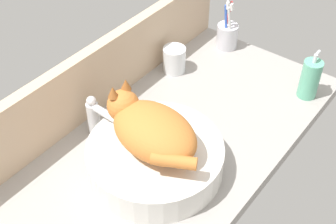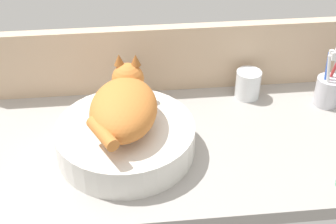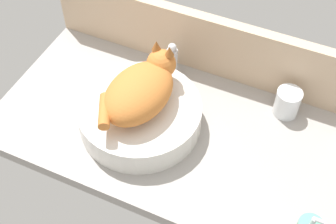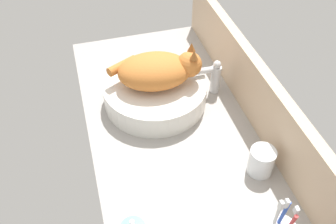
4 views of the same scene
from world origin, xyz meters
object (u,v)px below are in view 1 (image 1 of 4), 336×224
faucet (96,116)px  toothbrush_cup (227,35)px  cat (151,129)px  soap_dispenser (310,79)px  water_glass (174,61)px  sink_basin (155,158)px

faucet → toothbrush_cup: size_ratio=0.73×
cat → toothbrush_cup: cat is taller
faucet → soap_dispenser: (53.62, -40.53, -0.74)cm
cat → water_glass: (38.42, 21.32, -10.37)cm
cat → faucet: cat is taller
sink_basin → faucet: faucet is taller
soap_dispenser → sink_basin: bearing=160.6°
sink_basin → toothbrush_cup: toothbrush_cup is taller
water_glass → cat: bearing=-151.0°
sink_basin → water_glass: (38.53, 22.68, -0.40)cm
faucet → toothbrush_cup: (61.26, -5.40, -2.36)cm
cat → water_glass: 45.15cm
sink_basin → faucet: size_ratio=2.68×
faucet → water_glass: 38.51cm
faucet → soap_dispenser: size_ratio=0.84×
sink_basin → cat: (0.10, 1.36, 9.96)cm
toothbrush_cup → water_glass: bearing=164.2°
cat → toothbrush_cup: bearing=13.6°
faucet → water_glass: size_ratio=1.54×
soap_dispenser → toothbrush_cup: (7.65, 35.13, -1.62)cm
sink_basin → cat: cat is taller
cat → faucet: (0.09, 20.25, -6.86)cm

